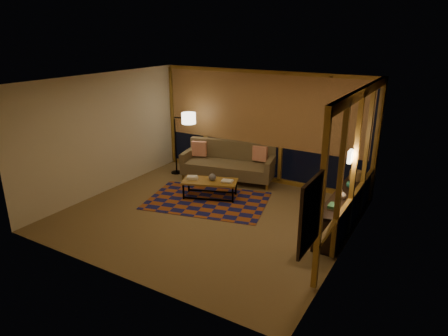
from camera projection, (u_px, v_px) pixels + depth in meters
The scene contains 21 objects.
floor at pixel (208, 215), 8.17m from camera, with size 5.50×5.00×0.01m, color olive.
ceiling at pixel (206, 81), 7.28m from camera, with size 5.50×5.00×0.01m, color beige.
walls at pixel (207, 152), 7.72m from camera, with size 5.51×5.01×2.70m.
window_wall_back at pixel (261, 127), 9.70m from camera, with size 5.30×0.16×2.60m, color olive, non-canonical shape.
window_wall_right at pixel (355, 166), 6.92m from camera, with size 0.16×3.70×2.60m, color olive, non-canonical shape.
wall_art at pixel (310, 214), 4.88m from camera, with size 0.06×0.74×0.94m, color red, non-canonical shape.
wall_sconce at pixel (350, 156), 6.76m from camera, with size 0.12×0.18×0.22m, color #FFF4CA, non-canonical shape.
sofa at pixel (228, 162), 9.91m from camera, with size 2.26×0.91×0.92m, color brown, non-canonical shape.
pillow_left at pixel (199, 150), 10.24m from camera, with size 0.38×0.13×0.38m, color red, non-canonical shape.
pillow_right at pixel (260, 156), 9.83m from camera, with size 0.37×0.12×0.37m, color red, non-canonical shape.
area_rug at pixel (207, 201), 8.82m from camera, with size 2.57×1.72×0.01m, color brown.
coffee_table at pixel (210, 189), 8.95m from camera, with size 1.21×0.55×0.40m, color olive, non-canonical shape.
book_stack_a at pixel (192, 178), 8.97m from camera, with size 0.22×0.17×0.06m, color white, non-canonical shape.
book_stack_b at pixel (227, 181), 8.80m from camera, with size 0.23×0.18×0.05m, color white, non-canonical shape.
ceramic_pot at pixel (212, 177), 8.86m from camera, with size 0.16×0.16×0.16m, color #2D2D34.
floor_lamp at pixel (175, 143), 10.29m from camera, with size 0.54×0.36×1.63m, color black, non-canonical shape.
bookshelf at pixel (344, 208), 7.67m from camera, with size 0.40×2.63×0.66m, color black, non-canonical shape.
basket at pixel (355, 175), 8.19m from camera, with size 0.25×0.25×0.19m, color #AA8337.
teal_bowl at pixel (350, 184), 7.77m from camera, with size 0.15×0.15×0.15m, color #1F6459.
vase at pixel (342, 194), 7.27m from camera, with size 0.17×0.17×0.18m, color #C6B197.
shelf_book_stack at pixel (334, 207), 6.89m from camera, with size 0.16×0.22×0.07m, color white, non-canonical shape.
Camera 1 is at (4.06, -6.20, 3.58)m, focal length 32.00 mm.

